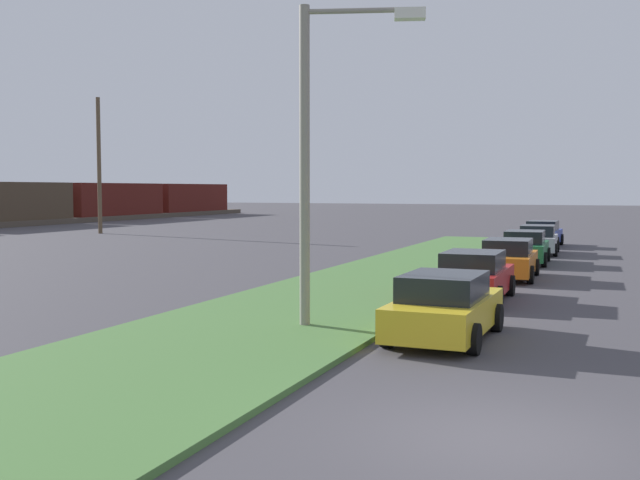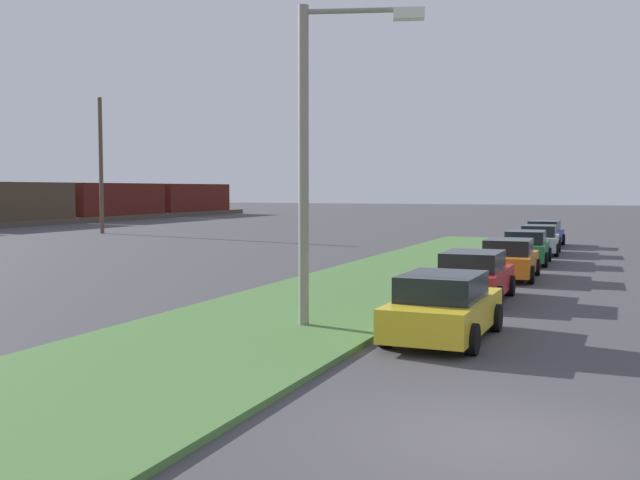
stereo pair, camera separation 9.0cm
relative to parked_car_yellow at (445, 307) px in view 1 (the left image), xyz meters
name	(u,v)px [view 1 (the left image)]	position (x,y,z in m)	size (l,w,h in m)	color
ground	(499,440)	(-6.30, -2.12, -0.72)	(300.00, 300.00, 0.00)	#423F44
grass_median	(322,302)	(3.70, 4.35, -0.66)	(60.00, 6.00, 0.12)	#477238
parked_car_yellow	(445,307)	(0.00, 0.00, 0.00)	(4.33, 2.08, 1.47)	gold
parked_car_red	(474,276)	(6.04, 0.46, 0.00)	(4.31, 2.04, 1.47)	red
parked_car_orange	(508,259)	(11.97, 0.26, 0.00)	(4.35, 2.12, 1.47)	orange
parked_car_green	(525,248)	(17.87, 0.34, 0.00)	(4.36, 2.13, 1.47)	#1E6B38
parked_car_silver	(538,240)	(23.26, 0.32, 0.00)	(4.37, 2.16, 1.47)	#B2B5BA
parked_car_blue	(543,234)	(28.74, 0.58, 0.00)	(4.33, 2.08, 1.47)	#23389E
streetlight	(320,142)	(0.04, 2.97, 3.67)	(1.08, 2.81, 7.50)	gray
distant_utility_pole	(99,166)	(29.37, 32.24, 4.28)	(0.30, 0.30, 10.00)	brown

